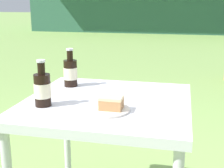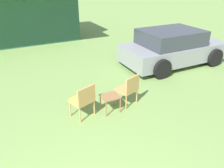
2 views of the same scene
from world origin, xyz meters
name	(u,v)px [view 1 (image 1 of 2)]	position (x,y,z in m)	size (l,w,h in m)	color
patio_table	(107,115)	(0.00, 0.00, 0.62)	(0.75, 0.74, 0.70)	silver
cake_on_plate	(108,106)	(0.04, -0.14, 0.72)	(0.20, 0.20, 0.06)	silver
cola_bottle_near	(70,72)	(-0.25, 0.19, 0.78)	(0.07, 0.07, 0.20)	black
cola_bottle_far	(42,89)	(-0.25, -0.14, 0.78)	(0.07, 0.07, 0.20)	black
fork	(91,109)	(-0.03, -0.14, 0.70)	(0.18, 0.06, 0.01)	silver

